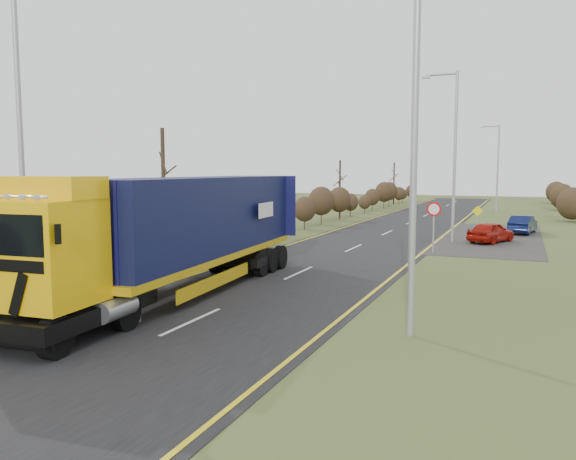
% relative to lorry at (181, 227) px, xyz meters
% --- Properties ---
extents(ground, '(160.00, 160.00, 0.00)m').
position_rel_lorry_xyz_m(ground, '(2.14, 1.19, -2.30)').
color(ground, '#404C20').
rests_on(ground, ground).
extents(road, '(8.00, 120.00, 0.02)m').
position_rel_lorry_xyz_m(road, '(2.14, 11.19, -2.29)').
color(road, black).
rests_on(road, ground).
extents(layby, '(6.00, 18.00, 0.02)m').
position_rel_lorry_xyz_m(layby, '(8.64, 21.19, -2.29)').
color(layby, '#33302D').
rests_on(layby, ground).
extents(lane_markings, '(7.52, 116.00, 0.01)m').
position_rel_lorry_xyz_m(lane_markings, '(2.14, 10.89, -2.27)').
color(lane_markings, yellow).
rests_on(lane_markings, road).
extents(hedgerow, '(2.24, 102.04, 6.05)m').
position_rel_lorry_xyz_m(hedgerow, '(-3.85, 9.09, -0.68)').
color(hedgerow, '#322116').
rests_on(hedgerow, ground).
extents(lorry, '(3.32, 14.68, 4.05)m').
position_rel_lorry_xyz_m(lorry, '(0.00, 0.00, 0.00)').
color(lorry, black).
rests_on(lorry, ground).
extents(car_red_hatchback, '(2.75, 3.86, 1.22)m').
position_rel_lorry_xyz_m(car_red_hatchback, '(8.79, 18.60, -1.69)').
color(car_red_hatchback, '#9B1107').
rests_on(car_red_hatchback, ground).
extents(car_blue_sedan, '(1.87, 3.82, 1.20)m').
position_rel_lorry_xyz_m(car_blue_sedan, '(10.49, 24.31, -1.70)').
color(car_blue_sedan, '#0A133B').
rests_on(car_blue_sedan, ground).
extents(streetlight_near, '(1.95, 0.18, 9.16)m').
position_rel_lorry_xyz_m(streetlight_near, '(7.83, -1.74, 2.75)').
color(streetlight_near, '#A2A4A7').
rests_on(streetlight_near, ground).
extents(streetlight_mid, '(2.07, 0.20, 9.78)m').
position_rel_lorry_xyz_m(streetlight_mid, '(6.61, 17.76, 3.11)').
color(streetlight_mid, '#A2A4A7').
rests_on(streetlight_mid, ground).
extents(streetlight_far, '(1.86, 0.18, 8.73)m').
position_rel_lorry_xyz_m(streetlight_far, '(7.84, 44.77, 2.50)').
color(streetlight_far, '#A2A4A7').
rests_on(streetlight_far, ground).
extents(left_pole, '(0.16, 0.16, 10.65)m').
position_rel_lorry_xyz_m(left_pole, '(-3.06, -3.60, 3.03)').
color(left_pole, '#A2A4A7').
rests_on(left_pole, ground).
extents(speed_sign, '(0.72, 0.10, 2.61)m').
position_rel_lorry_xyz_m(speed_sign, '(6.34, 12.99, -0.44)').
color(speed_sign, '#A2A4A7').
rests_on(speed_sign, ground).
extents(warning_board, '(0.70, 0.11, 1.84)m').
position_rel_lorry_xyz_m(warning_board, '(7.68, 23.44, -1.18)').
color(warning_board, '#A2A4A7').
rests_on(warning_board, ground).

